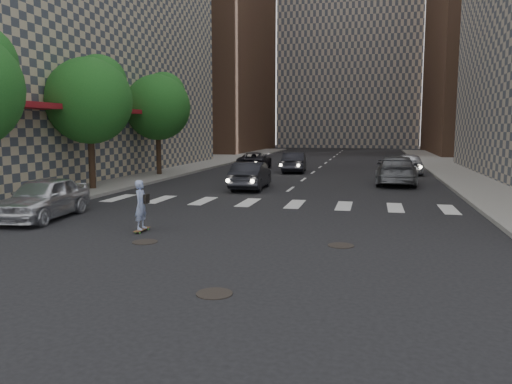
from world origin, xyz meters
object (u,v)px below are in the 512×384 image
skateboarder (141,205)px  traffic_car_d (409,163)px  silver_sedan (43,198)px  traffic_car_e (294,162)px  traffic_car_a (251,175)px  traffic_car_b (397,170)px  tree_b (91,97)px  tree_c (159,104)px  traffic_car_c (255,161)px

skateboarder → traffic_car_d: (9.20, 21.85, -0.10)m
silver_sedan → traffic_car_e: silver_sedan is taller
skateboarder → traffic_car_d: bearing=67.8°
traffic_car_e → traffic_car_a: bearing=81.4°
traffic_car_b → traffic_car_e: bearing=-40.6°
traffic_car_d → traffic_car_e: size_ratio=0.98×
traffic_car_b → tree_b: bearing=26.3°
silver_sedan → tree_c: bearing=93.2°
tree_b → traffic_car_b: size_ratio=1.21×
traffic_car_d → skateboarder: bearing=65.0°
silver_sedan → traffic_car_b: traffic_car_b is taller
silver_sedan → traffic_car_a: silver_sedan is taller
silver_sedan → traffic_car_b: (12.42, 13.89, 0.06)m
tree_b → silver_sedan: bearing=-71.7°
silver_sedan → traffic_car_d: silver_sedan is taller
skateboarder → silver_sedan: size_ratio=0.37×
tree_b → traffic_car_e: tree_b is taller
tree_c → traffic_car_a: (7.45, -5.53, -3.94)m
tree_c → traffic_car_e: 10.25m
skateboarder → traffic_car_c: skateboarder is taller
tree_b → skateboarder: 11.63m
traffic_car_a → traffic_car_c: (-2.72, 12.40, -0.06)m
skateboarder → traffic_car_c: size_ratio=0.34×
tree_b → traffic_car_d: 21.07m
traffic_car_c → traffic_car_d: traffic_car_d is taller
traffic_car_b → traffic_car_d: bearing=-96.4°
silver_sedan → traffic_car_d: size_ratio=1.01×
tree_c → traffic_car_d: (15.95, 5.18, -3.92)m
traffic_car_a → traffic_car_e: 10.42m
skateboarder → traffic_car_b: traffic_car_b is taller
tree_b → skateboarder: tree_b is taller
traffic_car_b → traffic_car_d: 6.78m
traffic_car_a → traffic_car_d: bearing=-131.2°
silver_sedan → traffic_car_c: silver_sedan is taller
traffic_car_b → traffic_car_c: 13.15m
traffic_car_c → traffic_car_a: bearing=98.3°
silver_sedan → tree_b: bearing=102.5°
traffic_car_c → traffic_car_d: size_ratio=1.10×
tree_b → traffic_car_e: bearing=57.7°
silver_sedan → traffic_car_e: 21.04m
traffic_car_b → traffic_car_a: bearing=31.2°
traffic_car_a → traffic_car_d: size_ratio=1.01×
traffic_car_c → traffic_car_e: (3.39, -2.00, 0.07)m
traffic_car_b → traffic_car_e: size_ratio=1.26×
traffic_car_c → traffic_car_e: 3.93m
tree_c → traffic_car_c: 9.25m
tree_c → silver_sedan: (2.45, -15.40, -3.92)m
tree_b → tree_c: (0.00, 8.00, 0.00)m
skateboarder → traffic_car_a: 11.15m
tree_c → skateboarder: (6.75, -16.66, -3.82)m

